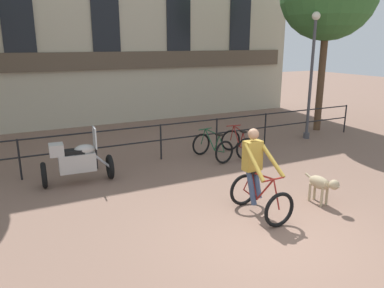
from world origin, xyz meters
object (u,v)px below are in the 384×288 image
object	(u,v)px
cyclist_with_bike	(257,177)
parked_bicycle_near_lamp	(212,147)
parked_bicycle_mid_left	(238,144)
dog	(322,184)
parked_motorcycle	(77,161)
street_lamp	(312,70)

from	to	relation	value
cyclist_with_bike	parked_bicycle_near_lamp	xyz separation A→B (m)	(1.01, 3.50, -0.41)
parked_bicycle_mid_left	parked_bicycle_near_lamp	bearing A→B (deg)	6.85
parked_bicycle_mid_left	dog	bearing A→B (deg)	90.20
parked_motorcycle	street_lamp	distance (m)	8.35
parked_bicycle_near_lamp	street_lamp	bearing A→B (deg)	178.38
dog	street_lamp	size ratio (longest dim) A/B	0.22
cyclist_with_bike	parked_bicycle_near_lamp	distance (m)	3.67
dog	parked_motorcycle	size ratio (longest dim) A/B	0.54
parked_bicycle_mid_left	street_lamp	xyz separation A→B (m)	(3.32, 0.62, 2.05)
cyclist_with_bike	parked_bicycle_mid_left	xyz separation A→B (m)	(1.91, 3.50, -0.41)
cyclist_with_bike	parked_bicycle_near_lamp	size ratio (longest dim) A/B	1.41
parked_bicycle_mid_left	street_lamp	world-z (taller)	street_lamp
street_lamp	parked_motorcycle	bearing A→B (deg)	-174.16
dog	parked_bicycle_near_lamp	size ratio (longest dim) A/B	0.76
cyclist_with_bike	parked_motorcycle	distance (m)	4.37
dog	street_lamp	world-z (taller)	street_lamp
parked_bicycle_near_lamp	dog	bearing A→B (deg)	86.92
dog	parked_motorcycle	xyz separation A→B (m)	(-4.34, 3.59, 0.11)
parked_bicycle_near_lamp	parked_bicycle_mid_left	world-z (taller)	same
dog	street_lamp	xyz separation A→B (m)	(3.77, 4.42, 1.96)
dog	parked_bicycle_mid_left	xyz separation A→B (m)	(0.44, 3.80, -0.09)
parked_bicycle_mid_left	parked_motorcycle	bearing A→B (deg)	9.40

